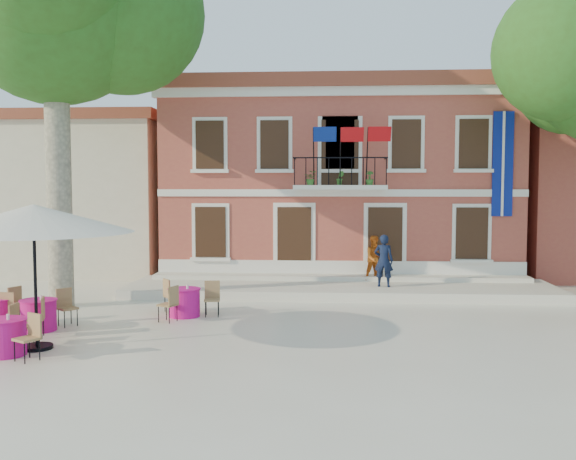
{
  "coord_description": "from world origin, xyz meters",
  "views": [
    {
      "loc": [
        1.62,
        -16.66,
        3.57
      ],
      "look_at": [
        0.33,
        3.5,
        2.16
      ],
      "focal_mm": 40.0,
      "sensor_mm": 36.0,
      "label": 1
    }
  ],
  "objects_px": {
    "patio_umbrella": "(34,219)",
    "cafe_table_3": "(184,301)",
    "cafe_table_2": "(39,313)",
    "pedestrian_navy": "(384,261)",
    "pedestrian_orange": "(375,258)",
    "cafe_table_1": "(5,335)",
    "plane_tree_west": "(54,0)"
  },
  "relations": [
    {
      "from": "patio_umbrella",
      "to": "cafe_table_3",
      "type": "relative_size",
      "value": 2.29
    },
    {
      "from": "cafe_table_2",
      "to": "cafe_table_3",
      "type": "xyz_separation_m",
      "value": [
        3.19,
        1.91,
        0.0
      ]
    },
    {
      "from": "patio_umbrella",
      "to": "pedestrian_navy",
      "type": "distance_m",
      "value": 11.02
    },
    {
      "from": "pedestrian_orange",
      "to": "cafe_table_3",
      "type": "height_order",
      "value": "pedestrian_orange"
    },
    {
      "from": "patio_umbrella",
      "to": "cafe_table_1",
      "type": "xyz_separation_m",
      "value": [
        -0.41,
        -0.57,
        -2.41
      ]
    },
    {
      "from": "cafe_table_2",
      "to": "cafe_table_3",
      "type": "relative_size",
      "value": 0.99
    },
    {
      "from": "plane_tree_west",
      "to": "cafe_table_1",
      "type": "bearing_deg",
      "value": -78.56
    },
    {
      "from": "plane_tree_west",
      "to": "patio_umbrella",
      "type": "bearing_deg",
      "value": -72.72
    },
    {
      "from": "patio_umbrella",
      "to": "cafe_table_2",
      "type": "height_order",
      "value": "patio_umbrella"
    },
    {
      "from": "patio_umbrella",
      "to": "pedestrian_orange",
      "type": "bearing_deg",
      "value": 46.94
    },
    {
      "from": "patio_umbrella",
      "to": "cafe_table_3",
      "type": "distance_m",
      "value": 4.99
    },
    {
      "from": "cafe_table_3",
      "to": "pedestrian_navy",
      "type": "bearing_deg",
      "value": 32.6
    },
    {
      "from": "plane_tree_west",
      "to": "pedestrian_navy",
      "type": "xyz_separation_m",
      "value": [
        9.63,
        2.42,
        -7.71
      ]
    },
    {
      "from": "patio_umbrella",
      "to": "cafe_table_3",
      "type": "bearing_deg",
      "value": 56.0
    },
    {
      "from": "pedestrian_orange",
      "to": "cafe_table_3",
      "type": "xyz_separation_m",
      "value": [
        -5.5,
        -4.88,
        -0.65
      ]
    },
    {
      "from": "plane_tree_west",
      "to": "pedestrian_orange",
      "type": "distance_m",
      "value": 12.78
    },
    {
      "from": "pedestrian_navy",
      "to": "cafe_table_2",
      "type": "xyz_separation_m",
      "value": [
        -8.87,
        -5.55,
        -0.72
      ]
    },
    {
      "from": "plane_tree_west",
      "to": "cafe_table_1",
      "type": "xyz_separation_m",
      "value": [
        1.09,
        -5.41,
        -8.43
      ]
    },
    {
      "from": "cafe_table_1",
      "to": "patio_umbrella",
      "type": "bearing_deg",
      "value": 54.13
    },
    {
      "from": "patio_umbrella",
      "to": "pedestrian_orange",
      "type": "distance_m",
      "value": 11.77
    },
    {
      "from": "cafe_table_1",
      "to": "cafe_table_2",
      "type": "relative_size",
      "value": 1.02
    },
    {
      "from": "pedestrian_navy",
      "to": "patio_umbrella",
      "type": "bearing_deg",
      "value": 53.04
    },
    {
      "from": "pedestrian_navy",
      "to": "pedestrian_orange",
      "type": "height_order",
      "value": "pedestrian_navy"
    },
    {
      "from": "plane_tree_west",
      "to": "cafe_table_2",
      "type": "height_order",
      "value": "plane_tree_west"
    },
    {
      "from": "pedestrian_orange",
      "to": "cafe_table_1",
      "type": "relative_size",
      "value": 0.83
    },
    {
      "from": "cafe_table_1",
      "to": "cafe_table_2",
      "type": "bearing_deg",
      "value": 98.45
    },
    {
      "from": "pedestrian_orange",
      "to": "cafe_table_1",
      "type": "height_order",
      "value": "pedestrian_orange"
    },
    {
      "from": "plane_tree_west",
      "to": "patio_umbrella",
      "type": "xyz_separation_m",
      "value": [
        1.5,
        -4.84,
        -6.01
      ]
    },
    {
      "from": "cafe_table_3",
      "to": "patio_umbrella",
      "type": "bearing_deg",
      "value": -124.0
    },
    {
      "from": "patio_umbrella",
      "to": "cafe_table_1",
      "type": "distance_m",
      "value": 2.51
    },
    {
      "from": "pedestrian_orange",
      "to": "cafe_table_3",
      "type": "bearing_deg",
      "value": -152.79
    },
    {
      "from": "pedestrian_navy",
      "to": "cafe_table_1",
      "type": "xyz_separation_m",
      "value": [
        -8.54,
        -7.82,
        -0.72
      ]
    }
  ]
}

